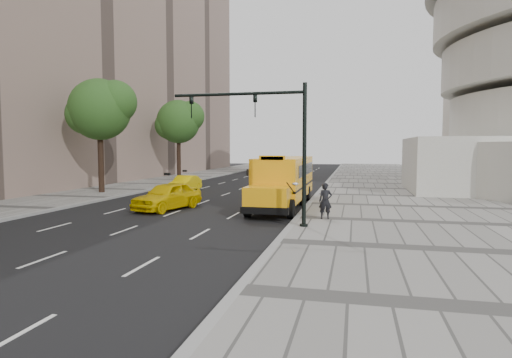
% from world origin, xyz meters
% --- Properties ---
extents(ground, '(140.00, 140.00, 0.00)m').
position_xyz_m(ground, '(0.00, 0.00, 0.00)').
color(ground, black).
rests_on(ground, ground).
extents(sidewalk_museum, '(12.00, 140.00, 0.15)m').
position_xyz_m(sidewalk_museum, '(12.00, 0.00, 0.07)').
color(sidewalk_museum, gray).
rests_on(sidewalk_museum, ground).
extents(sidewalk_far, '(6.00, 140.00, 0.15)m').
position_xyz_m(sidewalk_far, '(-11.00, 0.00, 0.07)').
color(sidewalk_far, gray).
rests_on(sidewalk_far, ground).
extents(curb_museum, '(0.30, 140.00, 0.15)m').
position_xyz_m(curb_museum, '(6.00, 0.00, 0.07)').
color(curb_museum, gray).
rests_on(curb_museum, ground).
extents(curb_far, '(0.30, 140.00, 0.15)m').
position_xyz_m(curb_far, '(-8.00, 0.00, 0.07)').
color(curb_far, gray).
rests_on(curb_far, ground).
extents(building_far, '(10.00, 80.00, 32.00)m').
position_xyz_m(building_far, '(-19.00, 10.00, 16.00)').
color(building_far, gray).
rests_on(building_far, ground).
extents(tree_b, '(5.29, 4.71, 8.90)m').
position_xyz_m(tree_b, '(-10.41, 2.97, 6.59)').
color(tree_b, black).
rests_on(tree_b, ground).
extents(tree_c, '(5.40, 4.80, 8.92)m').
position_xyz_m(tree_c, '(-10.41, 18.06, 6.56)').
color(tree_c, black).
rests_on(tree_c, ground).
extents(school_bus, '(2.96, 11.56, 3.19)m').
position_xyz_m(school_bus, '(4.50, -0.42, 1.76)').
color(school_bus, '#F5A20D').
rests_on(school_bus, ground).
extents(taxi_near, '(3.07, 5.07, 1.61)m').
position_xyz_m(taxi_near, '(-1.84, -3.77, 0.81)').
color(taxi_near, '#E0BC02').
rests_on(taxi_near, ground).
extents(taxi_far, '(1.44, 4.08, 1.34)m').
position_xyz_m(taxi_far, '(-4.74, 5.86, 0.67)').
color(taxi_far, '#E0BC02').
rests_on(taxi_far, ground).
extents(pedestrian, '(0.71, 0.54, 1.76)m').
position_xyz_m(pedestrian, '(7.39, -5.88, 1.03)').
color(pedestrian, black).
rests_on(pedestrian, sidewalk_museum).
extents(traffic_signal, '(6.18, 0.36, 6.40)m').
position_xyz_m(traffic_signal, '(5.19, -8.04, 4.09)').
color(traffic_signal, black).
rests_on(traffic_signal, ground).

